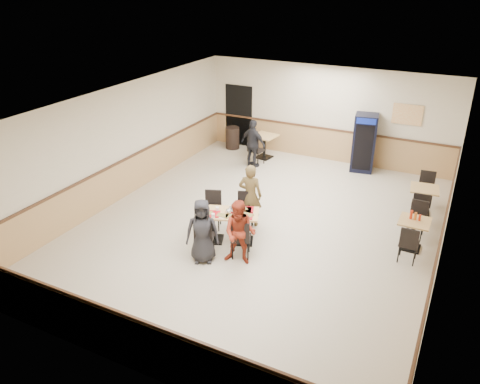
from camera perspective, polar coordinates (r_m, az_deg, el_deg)
The scene contains 20 objects.
ground at distance 11.34m, azimuth 2.50°, elevation -4.12°, with size 10.00×10.00×0.00m, color beige.
room_shell at distance 12.81m, azimuth 14.58°, elevation 1.53°, with size 10.00×10.00×10.00m.
main_table at distance 10.49m, azimuth -1.47°, elevation -3.69°, with size 1.52×1.13×0.73m.
main_chairs at distance 10.51m, azimuth -1.73°, elevation -3.79°, with size 1.71×1.93×0.93m.
diner_woman_left at distance 9.73m, azimuth -4.61°, elevation -4.78°, with size 0.69×0.45×1.42m, color black.
diner_woman_right at distance 9.63m, azimuth -0.02°, elevation -5.00°, with size 0.69×0.54×1.42m, color maroon.
diner_man_opposite at distance 11.05m, azimuth 1.26°, elevation -0.41°, with size 0.56×0.37×1.55m, color brown.
lone_diner at distance 14.46m, azimuth 1.61°, elevation 5.89°, with size 0.89×0.37×1.51m, color black.
tabletop_clutter at distance 10.33m, azimuth -1.23°, elevation -2.50°, with size 1.22×0.97×0.12m.
side_table_near at distance 10.91m, azimuth 20.37°, elevation -4.36°, with size 0.65×0.65×0.69m.
side_table_near_chair_south at distance 10.44m, azimuth 19.92°, elevation -5.84°, with size 0.41×0.41×0.88m, color black, non-canonical shape.
side_table_near_chair_north at distance 11.41m, azimuth 20.74°, elevation -3.20°, with size 0.41×0.41×0.88m, color black, non-canonical shape.
side_table_far at distance 12.52m, azimuth 21.44°, elevation -0.55°, with size 0.74×0.74×0.72m.
side_table_far_chair_south at distance 12.00m, azimuth 21.09°, elevation -1.73°, with size 0.42×0.42×0.91m, color black, non-canonical shape.
side_table_far_chair_north at distance 13.05m, azimuth 21.73°, elevation 0.35°, with size 0.42×0.42×0.91m, color black, non-canonical shape.
condiment_caddy at distance 10.81m, azimuth 20.50°, elevation -2.73°, with size 0.23×0.06×0.20m.
back_table at distance 15.30m, azimuth 3.00°, elevation 6.00°, with size 0.83×0.83×0.77m.
back_table_chair_lone at distance 14.78m, azimuth 2.02°, elevation 5.21°, with size 0.45×0.45×0.98m, color black, non-canonical shape.
pepsi_cooler at distance 14.66m, azimuth 14.89°, elevation 5.81°, with size 0.76×0.77×1.76m.
trash_bin at distance 16.19m, azimuth -0.92°, elevation 6.63°, with size 0.47×0.47×0.75m, color black.
Camera 1 is at (3.98, -9.04, 5.58)m, focal length 35.00 mm.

